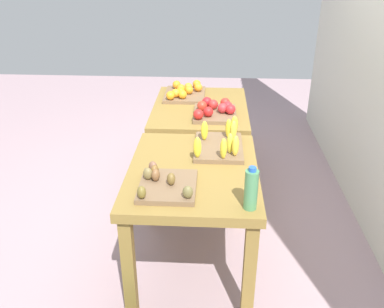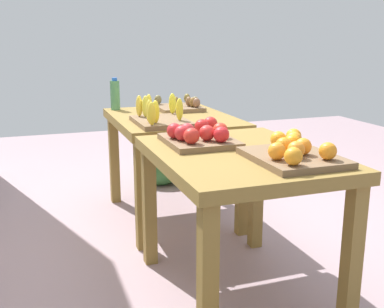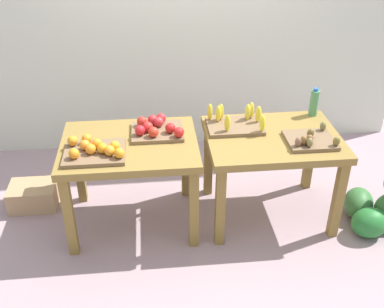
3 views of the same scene
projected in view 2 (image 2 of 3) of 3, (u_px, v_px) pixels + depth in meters
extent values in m
plane|color=gray|center=(199.00, 247.00, 2.97)|extent=(8.00, 8.00, 0.00)
cube|color=olive|center=(239.00, 157.00, 2.28)|extent=(1.04, 0.80, 0.06)
cube|color=olive|center=(352.00, 258.00, 2.06)|extent=(0.07, 0.07, 0.69)
cube|color=olive|center=(256.00, 194.00, 2.90)|extent=(0.07, 0.07, 0.69)
cube|color=olive|center=(208.00, 284.00, 1.84)|extent=(0.07, 0.07, 0.69)
cube|color=olive|center=(149.00, 207.00, 2.68)|extent=(0.07, 0.07, 0.69)
cube|color=olive|center=(172.00, 120.00, 3.30)|extent=(1.04, 0.80, 0.06)
cube|color=olive|center=(242.00, 185.00, 3.08)|extent=(0.07, 0.07, 0.69)
cube|color=olive|center=(195.00, 153.00, 3.92)|extent=(0.07, 0.07, 0.69)
cube|color=olive|center=(141.00, 196.00, 2.86)|extent=(0.07, 0.07, 0.69)
cube|color=olive|center=(114.00, 160.00, 3.71)|extent=(0.07, 0.07, 0.69)
cube|color=brown|center=(293.00, 158.00, 2.09)|extent=(0.44, 0.36, 0.03)
sphere|color=orange|center=(294.00, 136.00, 2.28)|extent=(0.10, 0.10, 0.08)
sphere|color=orange|center=(278.00, 139.00, 2.22)|extent=(0.11, 0.11, 0.08)
sphere|color=orange|center=(293.00, 156.00, 1.90)|extent=(0.10, 0.10, 0.08)
sphere|color=orange|center=(277.00, 151.00, 1.99)|extent=(0.11, 0.11, 0.08)
sphere|color=orange|center=(293.00, 143.00, 2.15)|extent=(0.10, 0.10, 0.08)
sphere|color=orange|center=(303.00, 146.00, 2.07)|extent=(0.10, 0.10, 0.08)
sphere|color=orange|center=(328.00, 151.00, 1.99)|extent=(0.11, 0.11, 0.08)
sphere|color=orange|center=(284.00, 146.00, 2.09)|extent=(0.09, 0.09, 0.08)
sphere|color=orange|center=(296.00, 150.00, 2.01)|extent=(0.09, 0.09, 0.08)
sphere|color=orange|center=(294.00, 140.00, 2.21)|extent=(0.09, 0.09, 0.08)
cube|color=brown|center=(199.00, 141.00, 2.43)|extent=(0.40, 0.34, 0.03)
sphere|color=red|center=(220.00, 130.00, 2.42)|extent=(0.11, 0.11, 0.08)
sphere|color=red|center=(221.00, 135.00, 2.32)|extent=(0.08, 0.08, 0.08)
sphere|color=red|center=(182.00, 133.00, 2.35)|extent=(0.11, 0.11, 0.08)
sphere|color=red|center=(207.00, 133.00, 2.35)|extent=(0.10, 0.10, 0.08)
sphere|color=red|center=(202.00, 127.00, 2.52)|extent=(0.09, 0.09, 0.08)
sphere|color=red|center=(187.00, 131.00, 2.41)|extent=(0.11, 0.11, 0.08)
sphere|color=red|center=(211.00, 124.00, 2.61)|extent=(0.11, 0.11, 0.08)
sphere|color=red|center=(174.00, 131.00, 2.41)|extent=(0.11, 0.11, 0.08)
sphere|color=red|center=(191.00, 136.00, 2.28)|extent=(0.11, 0.11, 0.08)
cube|color=brown|center=(161.00, 122.00, 2.99)|extent=(0.44, 0.32, 0.03)
ellipsoid|color=yellow|center=(156.00, 112.00, 2.83)|extent=(0.07, 0.06, 0.14)
ellipsoid|color=yellow|center=(149.00, 105.00, 3.14)|extent=(0.06, 0.05, 0.14)
ellipsoid|color=yellow|center=(146.00, 106.00, 3.05)|extent=(0.07, 0.06, 0.14)
ellipsoid|color=yellow|center=(152.00, 114.00, 2.76)|extent=(0.04, 0.05, 0.14)
ellipsoid|color=yellow|center=(179.00, 109.00, 2.93)|extent=(0.06, 0.06, 0.14)
ellipsoid|color=yellow|center=(139.00, 106.00, 3.07)|extent=(0.07, 0.06, 0.14)
ellipsoid|color=yellow|center=(172.00, 104.00, 3.18)|extent=(0.05, 0.05, 0.14)
ellipsoid|color=yellow|center=(149.00, 111.00, 2.84)|extent=(0.07, 0.06, 0.14)
cube|color=brown|center=(178.00, 108.00, 3.56)|extent=(0.36, 0.32, 0.03)
ellipsoid|color=brown|center=(176.00, 101.00, 3.55)|extent=(0.07, 0.06, 0.07)
ellipsoid|color=brown|center=(192.00, 102.00, 3.50)|extent=(0.07, 0.06, 0.07)
ellipsoid|color=brown|center=(197.00, 103.00, 3.47)|extent=(0.07, 0.07, 0.07)
ellipsoid|color=brown|center=(187.00, 98.00, 3.73)|extent=(0.07, 0.06, 0.07)
ellipsoid|color=brown|center=(189.00, 101.00, 3.54)|extent=(0.06, 0.05, 0.07)
ellipsoid|color=brown|center=(158.00, 100.00, 3.64)|extent=(0.05, 0.06, 0.07)
ellipsoid|color=olive|center=(195.00, 101.00, 3.55)|extent=(0.06, 0.07, 0.07)
cylinder|color=#4C8C59|center=(115.00, 95.00, 3.55)|extent=(0.07, 0.07, 0.22)
cylinder|color=blue|center=(114.00, 79.00, 3.52)|extent=(0.04, 0.04, 0.02)
ellipsoid|color=#2D642E|center=(167.00, 162.00, 4.45)|extent=(0.34, 0.29, 0.28)
ellipsoid|color=#356C35|center=(160.00, 172.00, 4.18)|extent=(0.35, 0.39, 0.24)
ellipsoid|color=#25702E|center=(188.00, 170.00, 4.25)|extent=(0.33, 0.28, 0.24)
ellipsoid|color=#2C6139|center=(166.00, 136.00, 4.39)|extent=(0.28, 0.23, 0.23)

